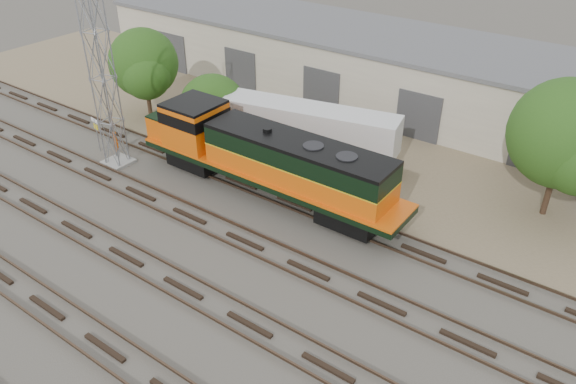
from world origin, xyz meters
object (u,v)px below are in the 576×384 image
Objects in this scene: signal_tower at (104,82)px; semi_trailer at (313,127)px; worker at (116,142)px; locomotive at (264,157)px.

signal_tower reaches higher than semi_trailer.
worker is at bearing -159.51° from semi_trailer.
locomotive is 5.32m from semi_trailer.
locomotive is at bearing -151.43° from worker.
signal_tower is 0.96× the size of semi_trailer.
signal_tower is 7.14× the size of worker.
semi_trailer is (-0.12, 5.32, -0.16)m from locomotive.
signal_tower is 4.99m from worker.
locomotive is at bearing -101.10° from semi_trailer.
signal_tower reaches higher than worker.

